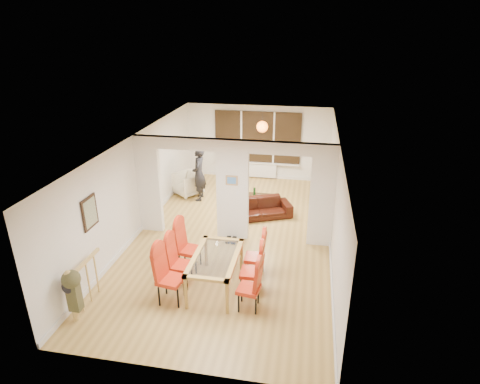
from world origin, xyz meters
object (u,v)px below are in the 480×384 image
(dining_chair_ra, at_px, (249,285))
(dining_chair_rc, at_px, (255,255))
(dining_chair_lb, at_px, (180,262))
(dining_chair_lc, at_px, (189,247))
(person, at_px, (199,174))
(dining_chair_la, at_px, (171,276))
(sofa, at_px, (259,208))
(dining_chair_rb, at_px, (251,269))
(bottle, at_px, (254,191))
(bowl, at_px, (258,196))
(coffee_table, at_px, (261,200))
(armchair, at_px, (187,184))
(dining_table, at_px, (216,272))
(television, at_px, (312,193))

(dining_chair_ra, relative_size, dining_chair_rc, 0.99)
(dining_chair_lb, height_order, dining_chair_rc, dining_chair_lb)
(dining_chair_lc, bearing_deg, person, 112.41)
(dining_chair_la, height_order, sofa, dining_chair_la)
(dining_chair_rb, xyz_separation_m, sofa, (-0.32, 3.50, -0.27))
(dining_chair_ra, bearing_deg, dining_chair_la, -169.42)
(bottle, xyz_separation_m, bowl, (0.12, -0.08, -0.12))
(coffee_table, xyz_separation_m, bottle, (-0.22, -0.01, 0.26))
(dining_chair_lb, relative_size, dining_chair_ra, 1.06)
(dining_chair_lb, relative_size, person, 0.64)
(dining_chair_lc, height_order, armchair, dining_chair_lc)
(dining_table, distance_m, coffee_table, 4.49)
(dining_table, xyz_separation_m, armchair, (-2.08, 4.76, -0.02))
(bottle, bearing_deg, dining_table, -91.98)
(dining_chair_lc, distance_m, bottle, 3.97)
(dining_table, bearing_deg, sofa, 83.13)
(dining_chair_lb, height_order, bowl, dining_chair_lb)
(dining_chair_ra, xyz_separation_m, dining_chair_rb, (-0.03, 0.52, 0.03))
(dining_chair_lb, distance_m, dining_chair_ra, 1.61)
(dining_chair_la, bearing_deg, armchair, 113.66)
(dining_chair_ra, bearing_deg, dining_chair_rc, 101.06)
(bottle, bearing_deg, armchair, 172.17)
(dining_chair_rc, height_order, armchair, dining_chair_rc)
(bowl, bearing_deg, dining_chair_la, -101.79)
(dining_chair_rb, bearing_deg, coffee_table, 94.34)
(armchair, distance_m, bowl, 2.39)
(dining_table, relative_size, television, 1.66)
(dining_chair_lb, distance_m, person, 4.53)
(dining_chair_rb, height_order, television, dining_chair_rb)
(dining_chair_lc, bearing_deg, armchair, 117.84)
(bowl, bearing_deg, armchair, 170.70)
(sofa, distance_m, armchair, 2.80)
(person, xyz_separation_m, bowl, (1.86, -0.06, -0.59))
(dining_chair_rc, xyz_separation_m, armchair, (-2.81, 4.17, -0.16))
(dining_chair_lb, height_order, dining_chair_rb, dining_chair_lb)
(coffee_table, bearing_deg, dining_chair_la, -102.62)
(dining_chair_lb, bearing_deg, armchair, 110.45)
(dining_chair_lc, distance_m, bowl, 3.93)
(armchair, bearing_deg, dining_table, -28.12)
(coffee_table, height_order, bowl, bowl)
(sofa, bearing_deg, person, 131.35)
(dining_chair_lb, distance_m, television, 5.63)
(dining_chair_rb, height_order, dining_chair_rc, dining_chair_rb)
(coffee_table, bearing_deg, dining_chair_ra, -85.32)
(dining_chair_rb, xyz_separation_m, armchair, (-2.83, 4.76, -0.18))
(person, height_order, coffee_table, person)
(dining_chair_rb, distance_m, armchair, 5.54)
(dining_chair_rb, distance_m, sofa, 3.53)
(dining_chair_lb, xyz_separation_m, person, (-0.84, 4.45, 0.31))
(dining_chair_lb, relative_size, bottle, 3.83)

